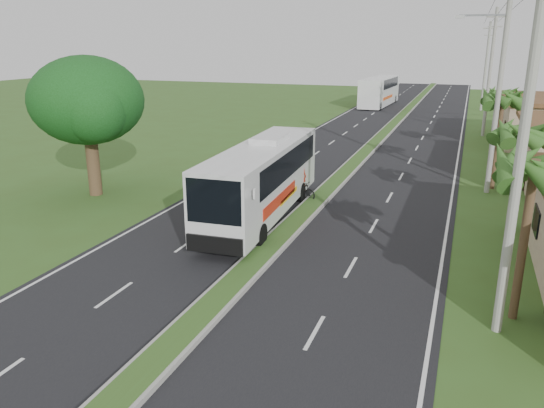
% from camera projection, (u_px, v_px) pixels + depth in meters
% --- Properties ---
extents(ground, '(180.00, 180.00, 0.00)m').
position_uv_depth(ground, '(208.00, 313.00, 16.68)').
color(ground, '#35531E').
rests_on(ground, ground).
extents(road_asphalt, '(14.00, 160.00, 0.02)m').
position_uv_depth(road_asphalt, '(347.00, 172.00, 34.62)').
color(road_asphalt, black).
rests_on(road_asphalt, ground).
extents(median_strip, '(1.20, 160.00, 0.18)m').
position_uv_depth(median_strip, '(347.00, 171.00, 34.59)').
color(median_strip, gray).
rests_on(median_strip, ground).
extents(lane_edge_left, '(0.12, 160.00, 0.01)m').
position_uv_depth(lane_edge_left, '(252.00, 164.00, 36.84)').
color(lane_edge_left, silver).
rests_on(lane_edge_left, ground).
extents(lane_edge_right, '(0.12, 160.00, 0.01)m').
position_uv_depth(lane_edge_right, '(454.00, 181.00, 32.41)').
color(lane_edge_right, silver).
rests_on(lane_edge_right, ground).
extents(palm_verge_a, '(2.40, 2.40, 5.45)m').
position_uv_depth(palm_verge_a, '(535.00, 168.00, 15.01)').
color(palm_verge_a, '#473321').
rests_on(palm_verge_a, ground).
extents(palm_verge_b, '(2.40, 2.40, 5.05)m').
position_uv_depth(palm_verge_b, '(523.00, 133.00, 23.06)').
color(palm_verge_b, '#473321').
rests_on(palm_verge_b, ground).
extents(palm_verge_c, '(2.40, 2.40, 5.85)m').
position_uv_depth(palm_verge_c, '(503.00, 99.00, 29.31)').
color(palm_verge_c, '#473321').
rests_on(palm_verge_c, ground).
extents(palm_verge_d, '(2.40, 2.40, 5.25)m').
position_uv_depth(palm_verge_d, '(504.00, 95.00, 37.39)').
color(palm_verge_d, '#473321').
rests_on(palm_verge_d, ground).
extents(shade_tree, '(6.30, 6.00, 7.54)m').
position_uv_depth(shade_tree, '(86.00, 103.00, 28.19)').
color(shade_tree, '#473321').
rests_on(shade_tree, ground).
extents(utility_pole_a, '(1.60, 0.28, 11.00)m').
position_uv_depth(utility_pole_a, '(523.00, 140.00, 14.00)').
color(utility_pole_a, gray).
rests_on(utility_pole_a, ground).
extents(utility_pole_b, '(3.20, 0.28, 12.00)m').
position_uv_depth(utility_pole_b, '(500.00, 79.00, 28.19)').
color(utility_pole_b, gray).
rests_on(utility_pole_b, ground).
extents(utility_pole_c, '(1.60, 0.28, 11.00)m').
position_uv_depth(utility_pole_c, '(490.00, 72.00, 46.30)').
color(utility_pole_c, gray).
rests_on(utility_pole_c, ground).
extents(utility_pole_d, '(1.60, 0.28, 10.50)m').
position_uv_depth(utility_pole_d, '(486.00, 65.00, 64.31)').
color(utility_pole_d, gray).
rests_on(utility_pole_d, ground).
extents(coach_bus_main, '(3.09, 11.86, 3.80)m').
position_uv_depth(coach_bus_main, '(263.00, 175.00, 25.19)').
color(coach_bus_main, silver).
rests_on(coach_bus_main, ground).
extents(coach_bus_far, '(3.37, 12.72, 3.67)m').
position_uv_depth(coach_bus_far, '(380.00, 90.00, 70.10)').
color(coach_bus_far, white).
rests_on(coach_bus_far, ground).
extents(motorcyclist, '(1.83, 0.98, 2.13)m').
position_uv_depth(motorcyclist, '(301.00, 186.00, 28.37)').
color(motorcyclist, black).
rests_on(motorcyclist, ground).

